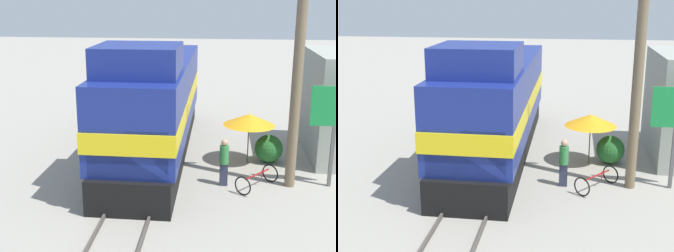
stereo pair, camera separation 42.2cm
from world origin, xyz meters
The scene contains 10 objects.
ground_plane centered at (0.00, 0.00, 0.00)m, with size 120.00×120.00×0.00m, color gray.
rail_near centered at (-0.72, 0.00, 0.07)m, with size 0.08×36.09×0.15m, color #4C4742.
rail_far centered at (0.72, 0.00, 0.07)m, with size 0.08×36.09×0.15m, color #4C4742.
locomotive centered at (0.00, 3.43, 2.24)m, with size 3.08×12.99×5.20m.
utility_pole centered at (5.47, 0.65, 5.01)m, with size 1.80×0.36×9.88m.
vendor_umbrella centered at (4.04, 2.98, 1.88)m, with size 2.13×2.13×2.12m.
billboard_sign centered at (6.91, 0.78, 2.77)m, with size 1.76×0.12×3.75m.
shrub_cluster centered at (4.92, 3.18, 0.59)m, with size 1.17×1.17×1.17m, color #236028.
person_bystander centered at (3.03, 0.43, 0.98)m, with size 0.34×0.34×1.79m.
bicycle centered at (4.24, 0.27, 0.36)m, with size 1.65×1.81×0.69m.
Camera 1 is at (2.80, -15.86, 6.84)m, focal length 50.00 mm.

